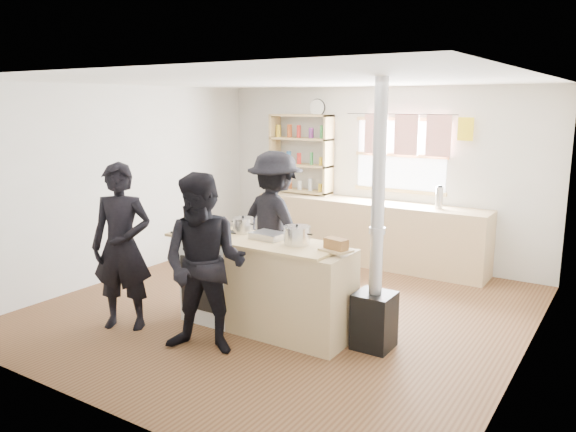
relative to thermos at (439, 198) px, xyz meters
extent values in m
cube|color=brown|center=(-1.01, -2.22, -1.05)|extent=(5.00, 5.00, 0.01)
cube|color=tan|center=(-1.01, 0.00, -0.59)|extent=(3.40, 0.55, 0.90)
cube|color=tan|center=(-2.21, 0.12, -0.11)|extent=(1.00, 0.28, 0.03)
cube|color=tan|center=(-2.21, 0.12, 0.29)|extent=(1.00, 0.28, 0.03)
cube|color=tan|center=(-2.21, 0.12, 0.69)|extent=(1.00, 0.28, 0.03)
cube|color=tan|center=(-2.21, 0.12, 1.04)|extent=(1.00, 0.28, 0.03)
cube|color=tan|center=(-2.69, 0.12, 0.46)|extent=(0.04, 0.28, 1.20)
cube|color=tan|center=(-1.73, 0.12, 0.46)|extent=(0.04, 0.28, 1.20)
cylinder|color=silver|center=(0.00, 0.00, 0.00)|extent=(0.10, 0.10, 0.29)
cube|color=silver|center=(-1.46, -2.77, -0.59)|extent=(0.60, 0.60, 0.90)
cube|color=tan|center=(-0.56, -2.77, -0.59)|extent=(1.20, 0.60, 0.90)
cube|color=tan|center=(-1.01, -2.77, -0.13)|extent=(1.84, 0.64, 0.03)
cylinder|color=black|center=(-1.54, -2.94, -0.09)|extent=(0.41, 0.41, 0.05)
cylinder|color=#37581E|center=(-1.54, -2.94, -0.07)|extent=(0.28, 0.28, 0.02)
cube|color=silver|center=(-0.88, -2.69, -0.08)|extent=(0.34, 0.27, 0.06)
cube|color=brown|center=(-0.88, -2.69, -0.06)|extent=(0.29, 0.23, 0.02)
cylinder|color=silver|center=(-1.26, -2.61, -0.04)|extent=(0.22, 0.22, 0.15)
cylinder|color=silver|center=(-1.26, -2.61, 0.04)|extent=(0.22, 0.22, 0.01)
sphere|color=black|center=(-1.26, -2.61, 0.05)|extent=(0.03, 0.03, 0.03)
cylinder|color=silver|center=(-0.52, -2.73, -0.03)|extent=(0.26, 0.26, 0.17)
cylinder|color=silver|center=(-0.52, -2.73, 0.06)|extent=(0.27, 0.27, 0.01)
sphere|color=black|center=(-0.52, -2.73, 0.07)|extent=(0.03, 0.03, 0.03)
cube|color=tan|center=(-0.08, -2.75, -0.10)|extent=(0.32, 0.26, 0.02)
cube|color=olive|center=(-0.08, -2.75, -0.04)|extent=(0.24, 0.16, 0.10)
cube|color=black|center=(0.25, -2.59, -0.78)|extent=(0.35, 0.35, 0.54)
cylinder|color=#ADADB2|center=(0.25, -2.59, 0.47)|extent=(0.12, 0.12, 1.96)
imported|color=black|center=(-2.12, -3.50, -0.19)|extent=(0.74, 0.64, 1.70)
imported|color=black|center=(-1.03, -3.50, -0.21)|extent=(0.97, 0.86, 1.67)
imported|color=black|center=(-1.38, -1.82, -0.18)|extent=(1.25, 0.91, 1.73)
camera|label=1|loc=(2.25, -7.21, 1.24)|focal=35.00mm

